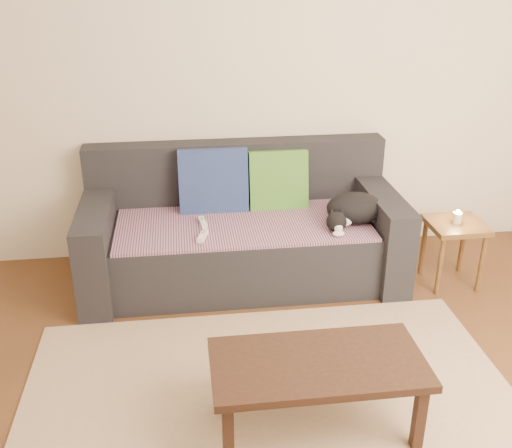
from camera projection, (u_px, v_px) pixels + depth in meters
name	position (u px, v px, depth m)	size (l,w,h in m)	color
ground	(279.00, 436.00, 2.80)	(4.50, 4.50, 0.00)	brown
back_wall	(233.00, 76.00, 4.07)	(4.50, 0.04, 2.60)	beige
sofa	(242.00, 234.00, 4.09)	(2.10, 0.94, 0.87)	#232328
throw_blanket	(243.00, 224.00, 3.96)	(1.66, 0.74, 0.02)	#3C2445
cushion_navy	(213.00, 183.00, 4.09)	(0.47, 0.12, 0.47)	#11154C
cushion_green	(278.00, 180.00, 4.14)	(0.41, 0.10, 0.41)	#0B4A2D
cat	(354.00, 209.00, 3.91)	(0.46, 0.37, 0.20)	black
wii_remote_a	(203.00, 236.00, 3.73)	(0.15, 0.04, 0.03)	white
wii_remote_b	(203.00, 223.00, 3.91)	(0.15, 0.04, 0.03)	white
side_table	(455.00, 233.00, 3.97)	(0.36, 0.36, 0.45)	brown
candle	(457.00, 217.00, 3.92)	(0.06, 0.06, 0.09)	beige
rug	(274.00, 413.00, 2.93)	(2.50, 1.80, 0.01)	tan
coffee_table	(318.00, 369.00, 2.71)	(0.97, 0.49, 0.39)	black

